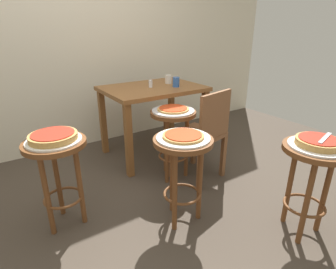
{
  "coord_description": "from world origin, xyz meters",
  "views": [
    {
      "loc": [
        -0.75,
        -1.53,
        1.35
      ],
      "look_at": [
        0.31,
        0.06,
        0.59
      ],
      "focal_mm": 29.07,
      "sensor_mm": 36.0,
      "label": 1
    }
  ],
  "objects_px": {
    "cup_near_edge": "(176,82)",
    "condiment_shaker": "(151,84)",
    "serving_plate_rear": "(173,111)",
    "dining_table": "(153,98)",
    "cup_far_edge": "(168,79)",
    "serving_plate_foreground": "(317,146)",
    "pizza_foreground": "(318,142)",
    "stool_middle": "(183,160)",
    "wooden_chair": "(203,132)",
    "pizza_server_knife": "(325,138)",
    "pizza_middle": "(183,136)",
    "serving_plate_middle": "(183,138)",
    "pizza_leftside": "(53,136)",
    "stool_leftside": "(58,163)",
    "stool_foreground": "(312,170)",
    "stool_rear": "(173,128)",
    "pizza_rear": "(173,109)",
    "serving_plate_leftside": "(54,140)"
  },
  "relations": [
    {
      "from": "cup_near_edge",
      "to": "wooden_chair",
      "type": "relative_size",
      "value": 0.12
    },
    {
      "from": "pizza_middle",
      "to": "serving_plate_leftside",
      "type": "relative_size",
      "value": 0.79
    },
    {
      "from": "stool_leftside",
      "to": "stool_rear",
      "type": "bearing_deg",
      "value": 6.79
    },
    {
      "from": "stool_middle",
      "to": "stool_rear",
      "type": "distance_m",
      "value": 0.63
    },
    {
      "from": "pizza_foreground",
      "to": "serving_plate_rear",
      "type": "xyz_separation_m",
      "value": [
        -0.31,
        1.13,
        -0.03
      ]
    },
    {
      "from": "stool_foreground",
      "to": "pizza_rear",
      "type": "bearing_deg",
      "value": 105.54
    },
    {
      "from": "serving_plate_rear",
      "to": "dining_table",
      "type": "xyz_separation_m",
      "value": [
        0.12,
        0.55,
        -0.02
      ]
    },
    {
      "from": "stool_foreground",
      "to": "pizza_server_knife",
      "type": "height_order",
      "value": "pizza_server_knife"
    },
    {
      "from": "stool_leftside",
      "to": "pizza_server_knife",
      "type": "height_order",
      "value": "pizza_server_knife"
    },
    {
      "from": "dining_table",
      "to": "serving_plate_leftside",
      "type": "bearing_deg",
      "value": -149.6
    },
    {
      "from": "serving_plate_foreground",
      "to": "pizza_foreground",
      "type": "xyz_separation_m",
      "value": [
        -0.0,
        -0.0,
        0.03
      ]
    },
    {
      "from": "stool_rear",
      "to": "wooden_chair",
      "type": "xyz_separation_m",
      "value": [
        0.21,
        -0.18,
        -0.02
      ]
    },
    {
      "from": "pizza_server_knife",
      "to": "wooden_chair",
      "type": "bearing_deg",
      "value": 84.32
    },
    {
      "from": "cup_near_edge",
      "to": "condiment_shaker",
      "type": "bearing_deg",
      "value": 151.38
    },
    {
      "from": "stool_rear",
      "to": "pizza_rear",
      "type": "distance_m",
      "value": 0.18
    },
    {
      "from": "serving_plate_rear",
      "to": "dining_table",
      "type": "height_order",
      "value": "dining_table"
    },
    {
      "from": "serving_plate_leftside",
      "to": "stool_middle",
      "type": "bearing_deg",
      "value": -30.56
    },
    {
      "from": "cup_far_edge",
      "to": "serving_plate_foreground",
      "type": "bearing_deg",
      "value": -91.43
    },
    {
      "from": "stool_rear",
      "to": "wooden_chair",
      "type": "relative_size",
      "value": 0.77
    },
    {
      "from": "stool_foreground",
      "to": "pizza_middle",
      "type": "distance_m",
      "value": 0.86
    },
    {
      "from": "pizza_server_knife",
      "to": "pizza_middle",
      "type": "bearing_deg",
      "value": 123.65
    },
    {
      "from": "stool_rear",
      "to": "pizza_server_knife",
      "type": "height_order",
      "value": "pizza_server_knife"
    },
    {
      "from": "stool_middle",
      "to": "pizza_middle",
      "type": "xyz_separation_m",
      "value": [
        -0.0,
        0.0,
        0.18
      ]
    },
    {
      "from": "pizza_leftside",
      "to": "serving_plate_rear",
      "type": "height_order",
      "value": "pizza_leftside"
    },
    {
      "from": "pizza_rear",
      "to": "pizza_foreground",
      "type": "bearing_deg",
      "value": -74.46
    },
    {
      "from": "pizza_server_knife",
      "to": "pizza_foreground",
      "type": "bearing_deg",
      "value": 132.5
    },
    {
      "from": "serving_plate_foreground",
      "to": "serving_plate_middle",
      "type": "height_order",
      "value": "same"
    },
    {
      "from": "stool_middle",
      "to": "condiment_shaker",
      "type": "relative_size",
      "value": 8.64
    },
    {
      "from": "pizza_foreground",
      "to": "pizza_middle",
      "type": "distance_m",
      "value": 0.84
    },
    {
      "from": "serving_plate_foreground",
      "to": "pizza_foreground",
      "type": "distance_m",
      "value": 0.03
    },
    {
      "from": "serving_plate_middle",
      "to": "pizza_server_knife",
      "type": "bearing_deg",
      "value": -42.54
    },
    {
      "from": "pizza_rear",
      "to": "cup_near_edge",
      "type": "distance_m",
      "value": 0.54
    },
    {
      "from": "serving_plate_middle",
      "to": "stool_leftside",
      "type": "xyz_separation_m",
      "value": [
        -0.73,
        0.43,
        -0.17
      ]
    },
    {
      "from": "cup_far_edge",
      "to": "pizza_server_knife",
      "type": "bearing_deg",
      "value": -90.43
    },
    {
      "from": "stool_rear",
      "to": "cup_far_edge",
      "type": "bearing_deg",
      "value": 59.69
    },
    {
      "from": "stool_leftside",
      "to": "condiment_shaker",
      "type": "bearing_deg",
      "value": 30.58
    },
    {
      "from": "serving_plate_foreground",
      "to": "wooden_chair",
      "type": "height_order",
      "value": "wooden_chair"
    },
    {
      "from": "pizza_foreground",
      "to": "serving_plate_middle",
      "type": "relative_size",
      "value": 0.74
    },
    {
      "from": "pizza_rear",
      "to": "condiment_shaker",
      "type": "distance_m",
      "value": 0.56
    },
    {
      "from": "pizza_rear",
      "to": "serving_plate_leftside",
      "type": "bearing_deg",
      "value": -173.21
    },
    {
      "from": "stool_foreground",
      "to": "pizza_middle",
      "type": "bearing_deg",
      "value": 137.09
    },
    {
      "from": "stool_middle",
      "to": "wooden_chair",
      "type": "distance_m",
      "value": 0.63
    },
    {
      "from": "cup_near_edge",
      "to": "condiment_shaker",
      "type": "distance_m",
      "value": 0.27
    },
    {
      "from": "pizza_leftside",
      "to": "pizza_rear",
      "type": "xyz_separation_m",
      "value": [
        1.03,
        0.12,
        -0.01
      ]
    },
    {
      "from": "serving_plate_middle",
      "to": "cup_near_edge",
      "type": "xyz_separation_m",
      "value": [
        0.62,
        0.97,
        0.15
      ]
    },
    {
      "from": "pizza_foreground",
      "to": "serving_plate_middle",
      "type": "xyz_separation_m",
      "value": [
        -0.62,
        0.57,
        -0.03
      ]
    },
    {
      "from": "serving_plate_foreground",
      "to": "pizza_leftside",
      "type": "relative_size",
      "value": 1.15
    },
    {
      "from": "serving_plate_foreground",
      "to": "stool_middle",
      "type": "height_order",
      "value": "serving_plate_foreground"
    },
    {
      "from": "stool_foreground",
      "to": "wooden_chair",
      "type": "height_order",
      "value": "wooden_chair"
    },
    {
      "from": "stool_middle",
      "to": "pizza_server_knife",
      "type": "relative_size",
      "value": 2.97
    }
  ]
}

